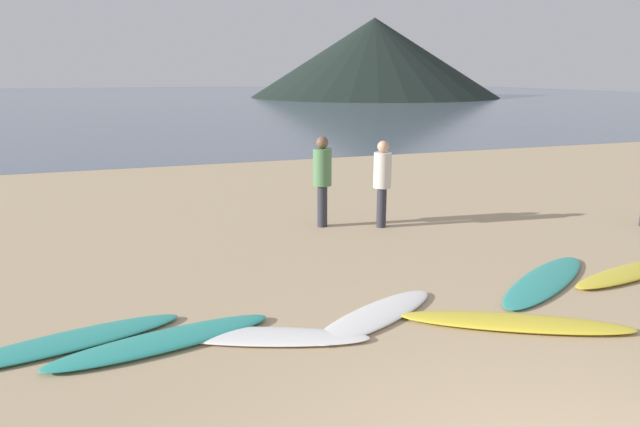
{
  "coord_description": "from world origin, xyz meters",
  "views": [
    {
      "loc": [
        -2.61,
        -1.92,
        2.8
      ],
      "look_at": [
        0.3,
        6.36,
        0.6
      ],
      "focal_mm": 31.59,
      "sensor_mm": 36.0,
      "label": 1
    }
  ],
  "objects_px": {
    "surfboard_3": "(376,315)",
    "person_2": "(322,174)",
    "surfboard_6": "(631,272)",
    "surfboard_5": "(545,281)",
    "person_0": "(382,177)",
    "surfboard_0": "(65,342)",
    "surfboard_4": "(516,323)",
    "surfboard_1": "(163,341)",
    "surfboard_2": "(265,336)"
  },
  "relations": [
    {
      "from": "surfboard_5",
      "to": "surfboard_6",
      "type": "height_order",
      "value": "surfboard_6"
    },
    {
      "from": "surfboard_0",
      "to": "surfboard_5",
      "type": "relative_size",
      "value": 0.95
    },
    {
      "from": "surfboard_0",
      "to": "surfboard_3",
      "type": "relative_size",
      "value": 1.19
    },
    {
      "from": "surfboard_0",
      "to": "surfboard_4",
      "type": "distance_m",
      "value": 4.94
    },
    {
      "from": "surfboard_6",
      "to": "surfboard_5",
      "type": "bearing_deg",
      "value": 162.02
    },
    {
      "from": "surfboard_5",
      "to": "person_0",
      "type": "bearing_deg",
      "value": 73.83
    },
    {
      "from": "surfboard_3",
      "to": "surfboard_6",
      "type": "xyz_separation_m",
      "value": [
        4.04,
        0.1,
        0.01
      ]
    },
    {
      "from": "surfboard_6",
      "to": "person_2",
      "type": "relative_size",
      "value": 1.44
    },
    {
      "from": "surfboard_5",
      "to": "person_2",
      "type": "distance_m",
      "value": 4.33
    },
    {
      "from": "surfboard_3",
      "to": "surfboard_5",
      "type": "bearing_deg",
      "value": -21.61
    },
    {
      "from": "surfboard_3",
      "to": "surfboard_4",
      "type": "distance_m",
      "value": 1.58
    },
    {
      "from": "surfboard_3",
      "to": "person_0",
      "type": "height_order",
      "value": "person_0"
    },
    {
      "from": "surfboard_0",
      "to": "surfboard_2",
      "type": "relative_size",
      "value": 1.08
    },
    {
      "from": "surfboard_2",
      "to": "surfboard_3",
      "type": "bearing_deg",
      "value": 25.38
    },
    {
      "from": "surfboard_5",
      "to": "person_0",
      "type": "xyz_separation_m",
      "value": [
        -0.87,
        3.37,
        0.91
      ]
    },
    {
      "from": "surfboard_0",
      "to": "surfboard_6",
      "type": "xyz_separation_m",
      "value": [
        7.42,
        -0.36,
        0.01
      ]
    },
    {
      "from": "surfboard_2",
      "to": "surfboard_5",
      "type": "xyz_separation_m",
      "value": [
        4.03,
        0.36,
        0.0
      ]
    },
    {
      "from": "surfboard_0",
      "to": "surfboard_1",
      "type": "height_order",
      "value": "surfboard_1"
    },
    {
      "from": "surfboard_5",
      "to": "person_2",
      "type": "height_order",
      "value": "person_2"
    },
    {
      "from": "surfboard_4",
      "to": "person_0",
      "type": "bearing_deg",
      "value": 112.96
    },
    {
      "from": "surfboard_1",
      "to": "surfboard_4",
      "type": "height_order",
      "value": "surfboard_1"
    },
    {
      "from": "surfboard_1",
      "to": "surfboard_3",
      "type": "xyz_separation_m",
      "value": [
        2.41,
        -0.13,
        -0.01
      ]
    },
    {
      "from": "surfboard_5",
      "to": "surfboard_1",
      "type": "bearing_deg",
      "value": 150.82
    },
    {
      "from": "surfboard_1",
      "to": "surfboard_5",
      "type": "relative_size",
      "value": 0.94
    },
    {
      "from": "surfboard_3",
      "to": "surfboard_1",
      "type": "bearing_deg",
      "value": 149.55
    },
    {
      "from": "person_0",
      "to": "person_2",
      "type": "xyz_separation_m",
      "value": [
        -1.02,
        0.4,
        0.04
      ]
    },
    {
      "from": "surfboard_1",
      "to": "surfboard_2",
      "type": "distance_m",
      "value": 1.08
    },
    {
      "from": "surfboard_0",
      "to": "surfboard_2",
      "type": "bearing_deg",
      "value": -29.26
    },
    {
      "from": "person_0",
      "to": "person_2",
      "type": "relative_size",
      "value": 0.96
    },
    {
      "from": "surfboard_0",
      "to": "surfboard_3",
      "type": "height_order",
      "value": "surfboard_0"
    },
    {
      "from": "surfboard_2",
      "to": "surfboard_5",
      "type": "distance_m",
      "value": 4.04
    },
    {
      "from": "surfboard_0",
      "to": "person_0",
      "type": "relative_size",
      "value": 1.51
    },
    {
      "from": "surfboard_3",
      "to": "person_0",
      "type": "distance_m",
      "value": 4.16
    },
    {
      "from": "surfboard_1",
      "to": "surfboard_5",
      "type": "xyz_separation_m",
      "value": [
        5.08,
        0.13,
        -0.01
      ]
    },
    {
      "from": "surfboard_5",
      "to": "person_0",
      "type": "distance_m",
      "value": 3.6
    },
    {
      "from": "surfboard_4",
      "to": "surfboard_5",
      "type": "relative_size",
      "value": 1.01
    },
    {
      "from": "surfboard_3",
      "to": "surfboard_6",
      "type": "distance_m",
      "value": 4.04
    },
    {
      "from": "surfboard_3",
      "to": "surfboard_4",
      "type": "relative_size",
      "value": 0.79
    },
    {
      "from": "surfboard_1",
      "to": "surfboard_6",
      "type": "relative_size",
      "value": 0.99
    },
    {
      "from": "surfboard_1",
      "to": "surfboard_3",
      "type": "distance_m",
      "value": 2.42
    },
    {
      "from": "surfboard_0",
      "to": "surfboard_1",
      "type": "xyz_separation_m",
      "value": [
        0.98,
        -0.33,
        0.01
      ]
    },
    {
      "from": "surfboard_6",
      "to": "person_2",
      "type": "height_order",
      "value": "person_2"
    },
    {
      "from": "surfboard_0",
      "to": "surfboard_3",
      "type": "bearing_deg",
      "value": -21.55
    },
    {
      "from": "surfboard_4",
      "to": "person_2",
      "type": "relative_size",
      "value": 1.54
    },
    {
      "from": "surfboard_3",
      "to": "person_2",
      "type": "relative_size",
      "value": 1.22
    },
    {
      "from": "person_0",
      "to": "person_2",
      "type": "distance_m",
      "value": 1.1
    },
    {
      "from": "surfboard_3",
      "to": "person_0",
      "type": "xyz_separation_m",
      "value": [
        1.79,
        3.64,
        0.91
      ]
    },
    {
      "from": "surfboard_1",
      "to": "surfboard_4",
      "type": "distance_m",
      "value": 3.91
    },
    {
      "from": "surfboard_5",
      "to": "person_2",
      "type": "bearing_deg",
      "value": 86.0
    },
    {
      "from": "surfboard_4",
      "to": "person_0",
      "type": "height_order",
      "value": "person_0"
    }
  ]
}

